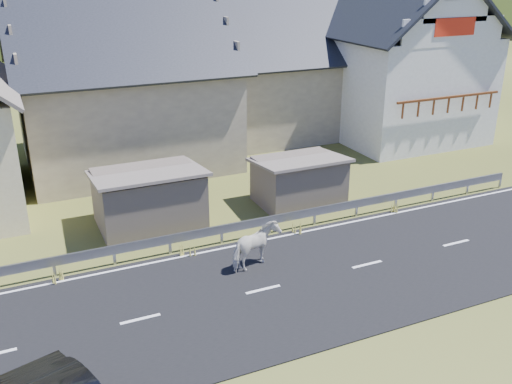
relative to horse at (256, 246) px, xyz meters
name	(u,v)px	position (x,y,z in m)	size (l,w,h in m)	color
ground	(263,291)	(-0.41, -1.48, -0.81)	(160.00, 160.00, 0.00)	#3A3E14
road	(263,290)	(-0.41, -1.48, -0.79)	(60.00, 7.00, 0.04)	black
lane_markings	(263,289)	(-0.41, -1.48, -0.77)	(60.00, 6.60, 0.01)	silver
guardrail	(222,230)	(-0.41, 2.20, -0.25)	(28.10, 0.09, 0.75)	#93969B
shed_left	(149,199)	(-2.41, 5.02, 0.29)	(4.30, 3.30, 2.40)	#66594F
shed_right	(299,181)	(4.09, 4.52, 0.19)	(3.80, 2.90, 2.20)	#66594F
house_stone_a	(121,73)	(-1.41, 13.52, 3.82)	(10.80, 9.80, 8.90)	tan
house_stone_b	(280,62)	(8.59, 15.52, 3.42)	(9.80, 8.80, 8.10)	tan
house_white	(392,49)	(14.59, 12.52, 4.25)	(8.80, 10.80, 9.70)	white
mountain	(37,66)	(4.59, 178.52, -20.81)	(440.00, 280.00, 260.00)	#1F360F
horse	(256,246)	(0.00, 0.00, 0.00)	(1.83, 0.84, 1.55)	beige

